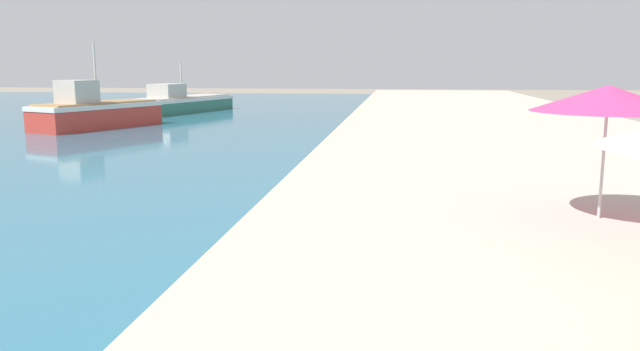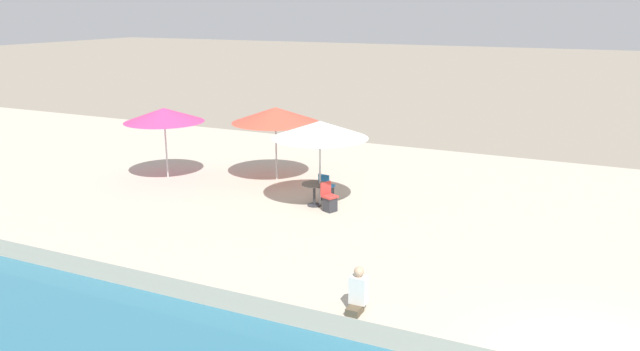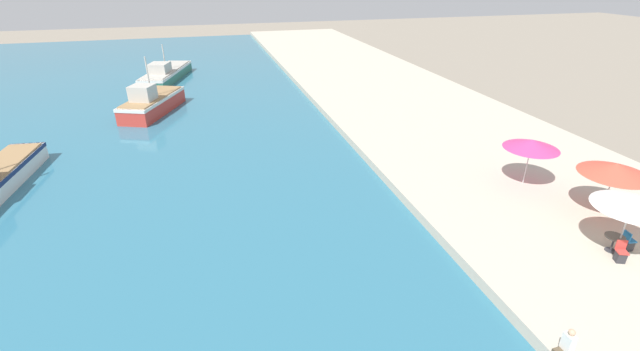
% 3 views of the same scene
% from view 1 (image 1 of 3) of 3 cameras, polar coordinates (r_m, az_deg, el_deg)
% --- Properties ---
extents(quay_promenade, '(16.00, 90.00, 0.55)m').
position_cam_1_polar(quay_promenade, '(35.03, 15.42, 4.28)').
color(quay_promenade, '#BCB29E').
rests_on(quay_promenade, ground_plane).
extents(fishing_boat_mid, '(5.30, 8.06, 4.81)m').
position_cam_1_polar(fishing_boat_mid, '(37.80, -19.82, 5.53)').
color(fishing_boat_mid, red).
rests_on(fishing_boat_mid, water_basin).
extents(fishing_boat_far, '(5.50, 10.77, 3.87)m').
position_cam_1_polar(fishing_boat_far, '(48.90, -12.62, 6.55)').
color(fishing_boat_far, '#33705B').
rests_on(fishing_boat_far, water_basin).
extents(cafe_umbrella_striped, '(2.91, 2.91, 2.63)m').
position_cam_1_polar(cafe_umbrella_striped, '(13.33, 24.84, 6.41)').
color(cafe_umbrella_striped, '#B7B7B7').
rests_on(cafe_umbrella_striped, quay_promenade).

